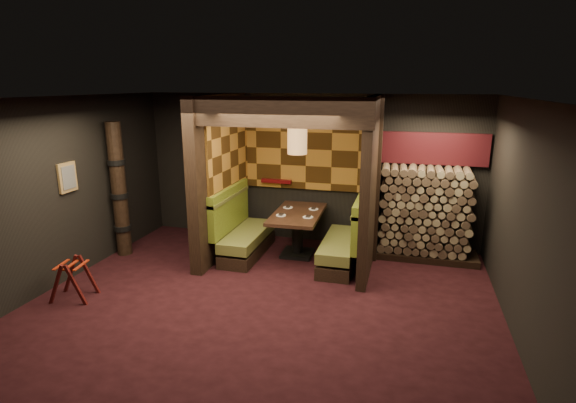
% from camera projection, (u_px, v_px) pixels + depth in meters
% --- Properties ---
extents(floor, '(6.50, 5.50, 0.02)m').
position_uv_depth(floor, '(264.00, 302.00, 6.45)').
color(floor, black).
rests_on(floor, ground).
extents(ceiling, '(6.50, 5.50, 0.02)m').
position_uv_depth(ceiling, '(261.00, 97.00, 5.72)').
color(ceiling, black).
rests_on(ceiling, ground).
extents(wall_back, '(6.50, 0.02, 2.85)m').
position_uv_depth(wall_back, '(308.00, 169.00, 8.66)').
color(wall_back, black).
rests_on(wall_back, ground).
extents(wall_front, '(6.50, 0.02, 2.85)m').
position_uv_depth(wall_front, '(152.00, 295.00, 3.51)').
color(wall_front, black).
rests_on(wall_front, ground).
extents(wall_left, '(0.02, 5.50, 2.85)m').
position_uv_depth(wall_left, '(62.00, 191.00, 6.91)').
color(wall_left, black).
rests_on(wall_left, ground).
extents(wall_right, '(0.02, 5.50, 2.85)m').
position_uv_depth(wall_right, '(527.00, 225.00, 5.26)').
color(wall_right, black).
rests_on(wall_right, ground).
extents(partition_left, '(0.20, 2.20, 2.85)m').
position_uv_depth(partition_left, '(220.00, 177.00, 7.97)').
color(partition_left, black).
rests_on(partition_left, floor).
extents(partition_right, '(0.15, 2.10, 2.85)m').
position_uv_depth(partition_right, '(371.00, 185.00, 7.34)').
color(partition_right, black).
rests_on(partition_right, floor).
extents(header_beam, '(2.85, 0.18, 0.44)m').
position_uv_depth(header_beam, '(275.00, 112.00, 6.44)').
color(header_beam, black).
rests_on(header_beam, partition_left).
extents(tapa_back_panel, '(2.40, 0.06, 1.55)m').
position_uv_depth(tapa_back_panel, '(306.00, 149.00, 8.52)').
color(tapa_back_panel, '#A56C25').
rests_on(tapa_back_panel, wall_back).
extents(tapa_side_panel, '(0.04, 1.85, 1.45)m').
position_uv_depth(tapa_side_panel, '(229.00, 152.00, 7.99)').
color(tapa_side_panel, '#A56C25').
rests_on(tapa_side_panel, partition_left).
extents(lacquer_shelf, '(0.60, 0.12, 0.07)m').
position_uv_depth(lacquer_shelf, '(277.00, 181.00, 8.77)').
color(lacquer_shelf, '#58080C').
rests_on(lacquer_shelf, wall_back).
extents(booth_bench_left, '(0.68, 1.60, 1.14)m').
position_uv_depth(booth_bench_left, '(242.00, 233.00, 8.13)').
color(booth_bench_left, black).
rests_on(booth_bench_left, floor).
extents(booth_bench_right, '(0.68, 1.60, 1.14)m').
position_uv_depth(booth_bench_right, '(346.00, 243.00, 7.65)').
color(booth_bench_right, black).
rests_on(booth_bench_right, floor).
extents(dining_table, '(0.87, 1.55, 0.81)m').
position_uv_depth(dining_table, '(298.00, 225.00, 8.04)').
color(dining_table, black).
rests_on(dining_table, floor).
extents(place_settings, '(0.67, 0.72, 0.03)m').
position_uv_depth(place_settings, '(298.00, 212.00, 7.98)').
color(place_settings, white).
rests_on(place_settings, dining_table).
extents(pendant_lamp, '(0.33, 0.33, 0.99)m').
position_uv_depth(pendant_lamp, '(297.00, 141.00, 7.61)').
color(pendant_lamp, '#9C6C3D').
rests_on(pendant_lamp, ceiling).
extents(framed_picture, '(0.05, 0.36, 0.46)m').
position_uv_depth(framed_picture, '(68.00, 177.00, 6.95)').
color(framed_picture, '#9B7947').
rests_on(framed_picture, wall_left).
extents(luggage_rack, '(0.65, 0.51, 0.64)m').
position_uv_depth(luggage_rack, '(73.00, 278.00, 6.46)').
color(luggage_rack, '#3E0D0C').
rests_on(luggage_rack, floor).
extents(totem_column, '(0.31, 0.31, 2.40)m').
position_uv_depth(totem_column, '(119.00, 191.00, 7.95)').
color(totem_column, black).
rests_on(totem_column, floor).
extents(firewood_stack, '(1.73, 0.70, 1.64)m').
position_uv_depth(firewood_stack, '(430.00, 214.00, 7.85)').
color(firewood_stack, black).
rests_on(firewood_stack, floor).
extents(mosaic_header, '(1.83, 0.10, 0.56)m').
position_uv_depth(mosaic_header, '(434.00, 149.00, 7.88)').
color(mosaic_header, maroon).
rests_on(mosaic_header, wall_back).
extents(bay_front_post, '(0.08, 0.08, 2.85)m').
position_uv_depth(bay_front_post, '(378.00, 182.00, 7.56)').
color(bay_front_post, black).
rests_on(bay_front_post, floor).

